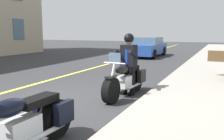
{
  "coord_description": "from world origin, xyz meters",
  "views": [
    {
      "loc": [
        5.39,
        3.8,
        1.78
      ],
      "look_at": [
        -0.69,
        1.08,
        0.75
      ],
      "focal_mm": 39.69,
      "sensor_mm": 36.0,
      "label": 1
    }
  ],
  "objects_px": {
    "rider_main": "(129,59)",
    "car_silver": "(148,47)",
    "motorcycle_parked": "(24,125)",
    "motorcycle_main": "(126,80)"
  },
  "relations": [
    {
      "from": "motorcycle_parked",
      "to": "rider_main",
      "type": "bearing_deg",
      "value": 178.13
    },
    {
      "from": "motorcycle_main",
      "to": "rider_main",
      "type": "height_order",
      "value": "rider_main"
    },
    {
      "from": "motorcycle_parked",
      "to": "car_silver",
      "type": "distance_m",
      "value": 15.16
    },
    {
      "from": "motorcycle_parked",
      "to": "car_silver",
      "type": "height_order",
      "value": "car_silver"
    },
    {
      "from": "motorcycle_parked",
      "to": "car_silver",
      "type": "relative_size",
      "value": 0.48
    },
    {
      "from": "motorcycle_main",
      "to": "motorcycle_parked",
      "type": "bearing_deg",
      "value": -1.78
    },
    {
      "from": "rider_main",
      "to": "car_silver",
      "type": "distance_m",
      "value": 11.32
    },
    {
      "from": "motorcycle_main",
      "to": "motorcycle_parked",
      "type": "xyz_separation_m",
      "value": [
        3.75,
        -0.12,
        0.0
      ]
    },
    {
      "from": "motorcycle_main",
      "to": "rider_main",
      "type": "xyz_separation_m",
      "value": [
        -0.19,
        0.01,
        0.58
      ]
    },
    {
      "from": "rider_main",
      "to": "motorcycle_main",
      "type": "bearing_deg",
      "value": -3.48
    }
  ]
}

